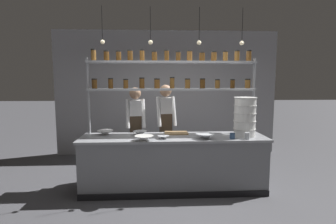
% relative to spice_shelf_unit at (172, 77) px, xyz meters
% --- Properties ---
extents(ground_plane, '(40.00, 40.00, 0.00)m').
position_rel_spice_shelf_unit_xyz_m(ground_plane, '(-0.00, -0.33, -1.91)').
color(ground_plane, '#4C4C51').
extents(back_wall, '(5.48, 0.12, 3.05)m').
position_rel_spice_shelf_unit_xyz_m(back_wall, '(-0.00, 1.95, -0.38)').
color(back_wall, '#939399').
rests_on(back_wall, ground_plane).
extents(prep_counter, '(3.08, 0.76, 0.92)m').
position_rel_spice_shelf_unit_xyz_m(prep_counter, '(-0.00, -0.33, -1.45)').
color(prep_counter, gray).
rests_on(prep_counter, ground_plane).
extents(spice_shelf_unit, '(2.97, 0.28, 2.38)m').
position_rel_spice_shelf_unit_xyz_m(spice_shelf_unit, '(0.00, 0.00, 0.00)').
color(spice_shelf_unit, '#999BA0').
rests_on(spice_shelf_unit, ground_plane).
extents(chef_left, '(0.39, 0.32, 1.72)m').
position_rel_spice_shelf_unit_xyz_m(chef_left, '(-0.67, 0.31, -0.91)').
color(chef_left, black).
rests_on(chef_left, ground_plane).
extents(chef_center, '(0.39, 0.33, 1.77)m').
position_rel_spice_shelf_unit_xyz_m(chef_center, '(-0.10, 0.33, -0.87)').
color(chef_center, black).
rests_on(chef_center, ground_plane).
extents(container_stack, '(0.37, 0.37, 0.65)m').
position_rel_spice_shelf_unit_xyz_m(container_stack, '(1.19, -0.36, -0.66)').
color(container_stack, white).
rests_on(container_stack, prep_counter).
extents(cutting_board, '(0.40, 0.26, 0.02)m').
position_rel_spice_shelf_unit_xyz_m(cutting_board, '(0.06, -0.11, -0.97)').
color(cutting_board, '#A88456').
rests_on(cutting_board, prep_counter).
extents(prep_bowl_near_left, '(0.28, 0.28, 0.08)m').
position_rel_spice_shelf_unit_xyz_m(prep_bowl_near_left, '(-1.16, -0.14, -0.95)').
color(prep_bowl_near_left, white).
rests_on(prep_bowl_near_left, prep_counter).
extents(prep_bowl_center_front, '(0.18, 0.18, 0.05)m').
position_rel_spice_shelf_unit_xyz_m(prep_bowl_center_front, '(-0.18, -0.50, -0.96)').
color(prep_bowl_center_front, silver).
rests_on(prep_bowl_center_front, prep_counter).
extents(prep_bowl_center_back, '(0.25, 0.25, 0.07)m').
position_rel_spice_shelf_unit_xyz_m(prep_bowl_center_back, '(-0.57, -0.18, -0.95)').
color(prep_bowl_center_back, silver).
rests_on(prep_bowl_center_back, prep_counter).
extents(prep_bowl_near_right, '(0.30, 0.30, 0.08)m').
position_rel_spice_shelf_unit_xyz_m(prep_bowl_near_right, '(0.49, -0.53, -0.95)').
color(prep_bowl_near_right, silver).
rests_on(prep_bowl_near_right, prep_counter).
extents(prep_bowl_far_left, '(0.30, 0.30, 0.08)m').
position_rel_spice_shelf_unit_xyz_m(prep_bowl_far_left, '(-0.48, -0.63, -0.95)').
color(prep_bowl_far_left, silver).
rests_on(prep_bowl_far_left, prep_counter).
extents(serving_cup_front, '(0.08, 0.08, 0.11)m').
position_rel_spice_shelf_unit_xyz_m(serving_cup_front, '(1.15, -0.62, -0.93)').
color(serving_cup_front, '#B2B7BC').
rests_on(serving_cup_front, prep_counter).
extents(serving_cup_by_board, '(0.08, 0.08, 0.09)m').
position_rel_spice_shelf_unit_xyz_m(serving_cup_by_board, '(0.92, -0.57, -0.94)').
color(serving_cup_by_board, '#334C70').
rests_on(serving_cup_by_board, prep_counter).
extents(pendant_light_row, '(2.31, 0.07, 0.59)m').
position_rel_spice_shelf_unit_xyz_m(pendant_light_row, '(0.00, -0.33, 0.57)').
color(pendant_light_row, black).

